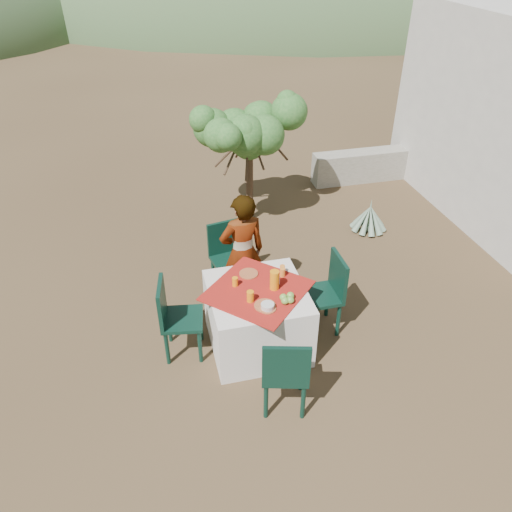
# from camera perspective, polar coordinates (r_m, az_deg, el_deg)

# --- Properties ---
(ground) EXTENTS (160.00, 160.00, 0.00)m
(ground) POSITION_cam_1_polar(r_m,az_deg,el_deg) (5.90, -3.70, -8.52)
(ground) COLOR #3D2D1B
(ground) RESTS_ON ground
(table) EXTENTS (1.30, 1.30, 0.76)m
(table) POSITION_cam_1_polar(r_m,az_deg,el_deg) (5.49, 0.15, -7.05)
(table) COLOR silver
(table) RESTS_ON ground
(chair_far) EXTENTS (0.49, 0.49, 0.92)m
(chair_far) POSITION_cam_1_polar(r_m,az_deg,el_deg) (6.26, -3.29, 0.22)
(chair_far) COLOR black
(chair_far) RESTS_ON ground
(chair_near) EXTENTS (0.53, 0.53, 0.94)m
(chair_near) POSITION_cam_1_polar(r_m,az_deg,el_deg) (4.74, 3.36, -13.05)
(chair_near) COLOR black
(chair_near) RESTS_ON ground
(chair_left) EXTENTS (0.49, 0.49, 0.93)m
(chair_left) POSITION_cam_1_polar(r_m,az_deg,el_deg) (5.37, -9.31, -6.73)
(chair_left) COLOR black
(chair_left) RESTS_ON ground
(chair_right) EXTENTS (0.44, 0.44, 0.96)m
(chair_right) POSITION_cam_1_polar(r_m,az_deg,el_deg) (5.67, 8.11, -3.90)
(chair_right) COLOR black
(chair_right) RESTS_ON ground
(person) EXTENTS (0.59, 0.43, 1.51)m
(person) POSITION_cam_1_polar(r_m,az_deg,el_deg) (5.83, -1.55, 0.38)
(person) COLOR #8C6651
(person) RESTS_ON ground
(shrub_tree) EXTENTS (1.47, 1.45, 1.73)m
(shrub_tree) POSITION_cam_1_polar(r_m,az_deg,el_deg) (7.49, -0.46, 13.61)
(shrub_tree) COLOR #483424
(shrub_tree) RESTS_ON ground
(agave) EXTENTS (0.56, 0.55, 0.59)m
(agave) POSITION_cam_1_polar(r_m,az_deg,el_deg) (7.83, 12.80, 4.22)
(agave) COLOR gray
(agave) RESTS_ON ground
(stone_wall) EXTENTS (2.60, 0.35, 0.55)m
(stone_wall) POSITION_cam_1_polar(r_m,az_deg,el_deg) (9.55, 14.18, 10.18)
(stone_wall) COLOR gray
(stone_wall) RESTS_ON ground
(plate_far) EXTENTS (0.21, 0.21, 0.01)m
(plate_far) POSITION_cam_1_polar(r_m,az_deg,el_deg) (5.46, -0.85, -2.04)
(plate_far) COLOR brown
(plate_far) RESTS_ON table
(plate_near) EXTENTS (0.22, 0.22, 0.01)m
(plate_near) POSITION_cam_1_polar(r_m,az_deg,el_deg) (5.03, 1.03, -5.69)
(plate_near) COLOR brown
(plate_near) RESTS_ON table
(glass_far) EXTENTS (0.06, 0.06, 0.10)m
(glass_far) POSITION_cam_1_polar(r_m,az_deg,el_deg) (5.28, -2.40, -2.95)
(glass_far) COLOR orange
(glass_far) RESTS_ON table
(glass_near) EXTENTS (0.07, 0.07, 0.12)m
(glass_near) POSITION_cam_1_polar(r_m,az_deg,el_deg) (5.06, -0.65, -4.63)
(glass_near) COLOR orange
(glass_near) RESTS_ON table
(juice_pitcher) EXTENTS (0.10, 0.10, 0.22)m
(juice_pitcher) POSITION_cam_1_polar(r_m,az_deg,el_deg) (5.20, 2.13, -2.75)
(juice_pitcher) COLOR orange
(juice_pitcher) RESTS_ON table
(bowl_plate) EXTENTS (0.18, 0.18, 0.01)m
(bowl_plate) POSITION_cam_1_polar(r_m,az_deg,el_deg) (5.00, 1.32, -6.01)
(bowl_plate) COLOR brown
(bowl_plate) RESTS_ON table
(white_bowl) EXTENTS (0.14, 0.14, 0.05)m
(white_bowl) POSITION_cam_1_polar(r_m,az_deg,el_deg) (4.98, 1.33, -5.73)
(white_bowl) COLOR silver
(white_bowl) RESTS_ON bowl_plate
(jar_left) EXTENTS (0.06, 0.06, 0.10)m
(jar_left) POSITION_cam_1_polar(r_m,az_deg,el_deg) (5.42, 3.05, -1.86)
(jar_left) COLOR orange
(jar_left) RESTS_ON table
(jar_right) EXTENTS (0.06, 0.06, 0.09)m
(jar_right) POSITION_cam_1_polar(r_m,az_deg,el_deg) (5.48, 3.03, -1.49)
(jar_right) COLOR orange
(jar_right) RESTS_ON table
(napkin_holder) EXTENTS (0.08, 0.06, 0.10)m
(napkin_holder) POSITION_cam_1_polar(r_m,az_deg,el_deg) (5.30, 2.27, -2.83)
(napkin_holder) COLOR silver
(napkin_holder) RESTS_ON table
(fruit_cluster) EXTENTS (0.16, 0.15, 0.08)m
(fruit_cluster) POSITION_cam_1_polar(r_m,az_deg,el_deg) (5.08, 3.59, -4.86)
(fruit_cluster) COLOR #6D9D39
(fruit_cluster) RESTS_ON table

